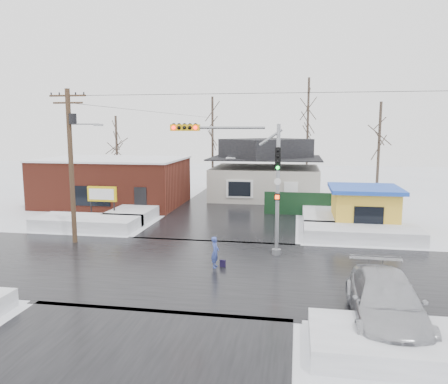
% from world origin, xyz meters
% --- Properties ---
extents(ground, '(120.00, 120.00, 0.00)m').
position_xyz_m(ground, '(0.00, 0.00, 0.00)').
color(ground, white).
rests_on(ground, ground).
extents(road_ns, '(10.00, 120.00, 0.02)m').
position_xyz_m(road_ns, '(0.00, 0.00, 0.01)').
color(road_ns, black).
rests_on(road_ns, ground).
extents(road_ew, '(120.00, 10.00, 0.02)m').
position_xyz_m(road_ew, '(0.00, 0.00, 0.01)').
color(road_ew, black).
rests_on(road_ew, ground).
extents(snowbank_nw, '(7.00, 3.00, 0.80)m').
position_xyz_m(snowbank_nw, '(-9.00, 7.00, 0.40)').
color(snowbank_nw, white).
rests_on(snowbank_nw, ground).
extents(snowbank_ne, '(7.00, 3.00, 0.80)m').
position_xyz_m(snowbank_ne, '(9.00, 7.00, 0.40)').
color(snowbank_ne, white).
rests_on(snowbank_ne, ground).
extents(snowbank_se, '(7.00, 3.00, 0.70)m').
position_xyz_m(snowbank_se, '(9.00, -7.00, 0.35)').
color(snowbank_se, white).
rests_on(snowbank_se, ground).
extents(snowbank_nside_w, '(3.00, 8.00, 0.80)m').
position_xyz_m(snowbank_nside_w, '(-7.00, 12.00, 0.40)').
color(snowbank_nside_w, white).
rests_on(snowbank_nside_w, ground).
extents(snowbank_nside_e, '(3.00, 8.00, 0.80)m').
position_xyz_m(snowbank_nside_e, '(7.00, 12.00, 0.40)').
color(snowbank_nside_e, white).
rests_on(snowbank_nside_e, ground).
extents(traffic_signal, '(6.05, 0.68, 7.00)m').
position_xyz_m(traffic_signal, '(2.43, 2.97, 4.54)').
color(traffic_signal, gray).
rests_on(traffic_signal, ground).
extents(utility_pole, '(3.15, 0.44, 9.00)m').
position_xyz_m(utility_pole, '(-7.93, 3.50, 5.11)').
color(utility_pole, '#382619').
rests_on(utility_pole, ground).
extents(brick_building, '(12.20, 8.20, 4.12)m').
position_xyz_m(brick_building, '(-11.00, 15.99, 2.08)').
color(brick_building, maroon).
rests_on(brick_building, ground).
extents(marquee_sign, '(2.20, 0.21, 2.55)m').
position_xyz_m(marquee_sign, '(-9.00, 9.49, 1.92)').
color(marquee_sign, black).
rests_on(marquee_sign, ground).
extents(house, '(10.40, 8.40, 5.76)m').
position_xyz_m(house, '(2.00, 22.00, 2.62)').
color(house, '#BBB4A9').
rests_on(house, ground).
extents(kiosk, '(4.60, 4.60, 2.88)m').
position_xyz_m(kiosk, '(9.50, 9.99, 1.46)').
color(kiosk, gold).
rests_on(kiosk, ground).
extents(fence, '(8.00, 0.12, 1.80)m').
position_xyz_m(fence, '(6.50, 14.00, 0.90)').
color(fence, black).
rests_on(fence, ground).
extents(tree_far_left, '(3.00, 3.00, 10.00)m').
position_xyz_m(tree_far_left, '(-4.00, 26.00, 7.95)').
color(tree_far_left, '#332821').
rests_on(tree_far_left, ground).
extents(tree_far_mid, '(3.00, 3.00, 12.00)m').
position_xyz_m(tree_far_mid, '(6.00, 28.00, 9.54)').
color(tree_far_mid, '#332821').
rests_on(tree_far_mid, ground).
extents(tree_far_right, '(3.00, 3.00, 9.00)m').
position_xyz_m(tree_far_right, '(12.00, 20.00, 7.16)').
color(tree_far_right, '#332821').
rests_on(tree_far_right, ground).
extents(tree_far_west, '(3.00, 3.00, 8.00)m').
position_xyz_m(tree_far_west, '(-14.00, 24.00, 6.36)').
color(tree_far_west, '#332821').
rests_on(tree_far_west, ground).
extents(pedestrian, '(0.39, 0.57, 1.54)m').
position_xyz_m(pedestrian, '(1.14, 0.26, 0.77)').
color(pedestrian, '#394CA1').
rests_on(pedestrian, ground).
extents(car, '(2.56, 5.97, 1.72)m').
position_xyz_m(car, '(8.13, -5.00, 0.86)').
color(car, '#B1B2B8').
rests_on(car, ground).
extents(shopping_bag, '(0.30, 0.19, 0.35)m').
position_xyz_m(shopping_bag, '(1.50, 0.38, 0.17)').
color(shopping_bag, black).
rests_on(shopping_bag, ground).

